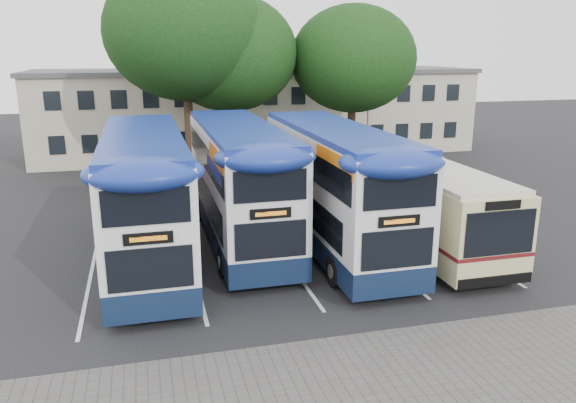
% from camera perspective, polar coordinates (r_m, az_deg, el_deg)
% --- Properties ---
extents(ground, '(120.00, 120.00, 0.00)m').
position_cam_1_polar(ground, '(18.99, 14.18, -8.95)').
color(ground, black).
rests_on(ground, ground).
extents(paving_strip, '(40.00, 6.00, 0.01)m').
position_cam_1_polar(paving_strip, '(14.29, 16.75, -17.73)').
color(paving_strip, '#595654').
rests_on(paving_strip, ground).
extents(bay_lines, '(14.12, 11.00, 0.01)m').
position_cam_1_polar(bay_lines, '(22.03, -0.77, -5.02)').
color(bay_lines, silver).
rests_on(bay_lines, ground).
extents(depot_building, '(32.40, 8.40, 6.20)m').
position_cam_1_polar(depot_building, '(43.18, -2.99, 9.26)').
color(depot_building, '#ACA18A').
rests_on(depot_building, ground).
extents(lamp_post, '(0.25, 1.05, 9.06)m').
position_cam_1_polar(lamp_post, '(38.08, 8.24, 11.24)').
color(lamp_post, gray).
rests_on(lamp_post, ground).
extents(tree_left, '(8.94, 8.94, 12.36)m').
position_cam_1_polar(tree_left, '(33.03, -10.45, 16.57)').
color(tree_left, black).
rests_on(tree_left, ground).
extents(tree_mid, '(7.93, 7.93, 10.77)m').
position_cam_1_polar(tree_mid, '(33.97, -5.97, 14.73)').
color(tree_mid, black).
rests_on(tree_mid, ground).
extents(tree_right, '(7.58, 7.58, 10.28)m').
position_cam_1_polar(tree_right, '(35.21, 6.64, 14.18)').
color(tree_right, black).
rests_on(tree_right, ground).
extents(bus_dd_left, '(2.79, 11.49, 4.79)m').
position_cam_1_polar(bus_dd_left, '(20.97, -14.28, 0.98)').
color(bus_dd_left, '#101E3A').
rests_on(bus_dd_left, ground).
extents(bus_dd_mid, '(2.77, 11.43, 4.76)m').
position_cam_1_polar(bus_dd_mid, '(22.71, -5.02, 2.44)').
color(bus_dd_mid, '#101E3A').
rests_on(bus_dd_mid, ground).
extents(bus_dd_right, '(2.79, 11.49, 4.79)m').
position_cam_1_polar(bus_dd_right, '(21.90, 4.69, 2.00)').
color(bus_dd_right, '#101E3A').
rests_on(bus_dd_right, ground).
extents(bus_single, '(2.83, 11.11, 3.31)m').
position_cam_1_polar(bus_single, '(23.35, 12.83, 0.58)').
color(bus_single, '#CBC587').
rests_on(bus_single, ground).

